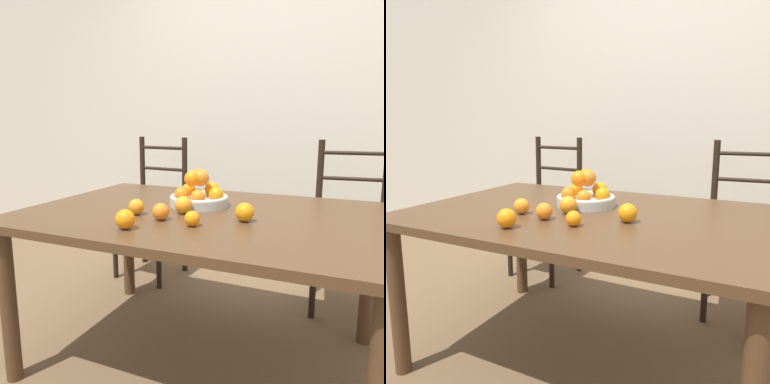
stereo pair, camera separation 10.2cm
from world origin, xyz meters
TOP-DOWN VIEW (x-y plane):
  - ground_plane at (0.00, 0.00)m, footprint 12.00×12.00m
  - wall_back at (0.00, 1.59)m, footprint 8.00×0.06m
  - dining_table at (0.00, 0.00)m, footprint 1.58×1.09m
  - fruit_bowl at (-0.07, 0.10)m, footprint 0.28×0.28m
  - orange_loose_0 at (0.22, -0.10)m, footprint 0.08×0.08m
  - orange_loose_1 at (-0.10, -0.21)m, footprint 0.07×0.07m
  - orange_loose_2 at (-0.16, -0.38)m, footprint 0.07×0.07m
  - orange_loose_3 at (-0.06, -0.07)m, footprint 0.08×0.08m
  - orange_loose_4 at (-0.24, -0.17)m, footprint 0.07×0.07m
  - orange_loose_5 at (0.05, -0.25)m, footprint 0.06×0.06m
  - chair_left at (-0.74, 0.85)m, footprint 0.45×0.44m
  - chair_right at (0.61, 0.85)m, footprint 0.45×0.43m

SIDE VIEW (x-z plane):
  - ground_plane at x=0.00m, z-range 0.00..0.00m
  - chair_left at x=-0.74m, z-range -0.04..0.98m
  - chair_right at x=0.61m, z-range -0.04..0.98m
  - dining_table at x=0.00m, z-range 0.28..1.01m
  - orange_loose_5 at x=0.05m, z-range 0.73..0.79m
  - orange_loose_4 at x=-0.24m, z-range 0.73..0.80m
  - orange_loose_1 at x=-0.10m, z-range 0.73..0.80m
  - orange_loose_2 at x=-0.16m, z-range 0.73..0.80m
  - orange_loose_0 at x=0.22m, z-range 0.73..0.80m
  - orange_loose_3 at x=-0.06m, z-range 0.73..0.80m
  - fruit_bowl at x=-0.07m, z-range 0.69..0.87m
  - wall_back at x=0.00m, z-range 0.00..2.60m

